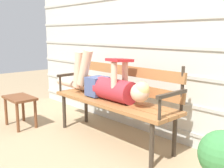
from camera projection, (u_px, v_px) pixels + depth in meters
name	position (u px, v px, depth m)	size (l,w,h in m)	color
ground_plane	(106.00, 142.00, 2.97)	(12.00, 12.00, 0.00)	tan
house_siding	(144.00, 33.00, 3.15)	(4.54, 0.08, 2.38)	beige
park_bench	(116.00, 95.00, 2.98)	(1.61, 0.46, 0.89)	#9E6638
reclining_person	(106.00, 85.00, 2.99)	(1.68, 0.25, 0.56)	#B72D38
footstool	(20.00, 103.00, 3.42)	(0.45, 0.29, 0.39)	brown
potted_plant	(222.00, 163.00, 1.84)	(0.33, 0.33, 0.54)	#AD5B3D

